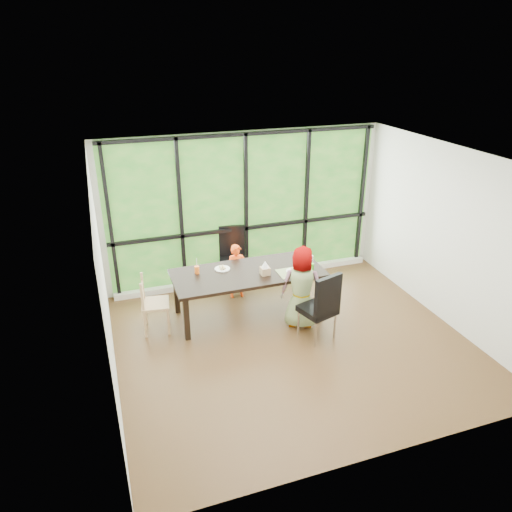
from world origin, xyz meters
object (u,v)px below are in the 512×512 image
at_px(white_mug, 310,259).
at_px(plate_near, 293,271).
at_px(plate_far, 222,269).
at_px(chair_end_beech, 155,304).
at_px(child_older, 303,287).
at_px(child_toddler, 237,271).
at_px(chair_window_leather, 233,258).
at_px(orange_cup, 197,270).
at_px(tissue_box, 265,271).
at_px(green_cup, 311,267).
at_px(chair_interior_leather, 318,305).
at_px(dining_table, 248,293).

bearing_deg(white_mug, plate_near, -147.69).
xyz_separation_m(plate_far, plate_near, (1.03, -0.44, -0.00)).
bearing_deg(chair_end_beech, child_older, -96.74).
bearing_deg(chair_end_beech, child_toddler, -59.22).
relative_size(chair_window_leather, plate_near, 4.70).
distance_m(orange_cup, tissue_box, 1.06).
xyz_separation_m(plate_near, green_cup, (0.28, -0.06, 0.05)).
xyz_separation_m(chair_end_beech, orange_cup, (0.70, 0.21, 0.36)).
bearing_deg(green_cup, plate_near, 168.43).
relative_size(plate_far, orange_cup, 2.03).
xyz_separation_m(chair_window_leather, green_cup, (0.92, -1.29, 0.27)).
bearing_deg(white_mug, child_older, -122.74).
height_order(white_mug, tissue_box, tissue_box).
bearing_deg(plate_near, child_toddler, 129.12).
distance_m(chair_window_leather, chair_end_beech, 1.82).
bearing_deg(chair_interior_leather, child_older, -98.20).
bearing_deg(plate_far, chair_interior_leather, -46.68).
bearing_deg(green_cup, tissue_box, 171.74).
distance_m(chair_interior_leather, plate_far, 1.63).
height_order(plate_far, orange_cup, orange_cup).
bearing_deg(plate_far, tissue_box, -33.80).
xyz_separation_m(chair_window_leather, white_mug, (1.05, -0.97, 0.26)).
bearing_deg(child_older, green_cup, -108.10).
xyz_separation_m(plate_far, orange_cup, (-0.41, -0.01, 0.05)).
bearing_deg(dining_table, child_older, -39.35).
bearing_deg(chair_end_beech, dining_table, -81.90).
height_order(plate_near, orange_cup, orange_cup).
xyz_separation_m(chair_window_leather, chair_end_beech, (-1.51, -1.02, -0.09)).
xyz_separation_m(dining_table, green_cup, (0.96, -0.28, 0.44)).
relative_size(dining_table, child_toddler, 2.47).
distance_m(plate_far, orange_cup, 0.41).
xyz_separation_m(dining_table, child_older, (0.70, -0.57, 0.28)).
distance_m(chair_end_beech, plate_far, 1.17).
relative_size(chair_window_leather, chair_interior_leather, 1.00).
bearing_deg(chair_end_beech, plate_near, -87.78).
bearing_deg(chair_interior_leather, plate_near, -100.73).
relative_size(orange_cup, tissue_box, 0.86).
bearing_deg(orange_cup, green_cup, -15.70).
bearing_deg(child_toddler, plate_far, -129.65).
bearing_deg(child_older, plate_far, -12.95).
bearing_deg(tissue_box, plate_near, -6.15).
distance_m(child_older, plate_far, 1.32).
distance_m(chair_interior_leather, white_mug, 1.09).
relative_size(plate_near, orange_cup, 1.92).
height_order(green_cup, tissue_box, green_cup).
bearing_deg(chair_window_leather, tissue_box, -67.18).
relative_size(chair_end_beech, tissue_box, 6.47).
height_order(chair_end_beech, tissue_box, chair_end_beech).
height_order(dining_table, chair_end_beech, chair_end_beech).
bearing_deg(chair_window_leather, dining_table, -78.31).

